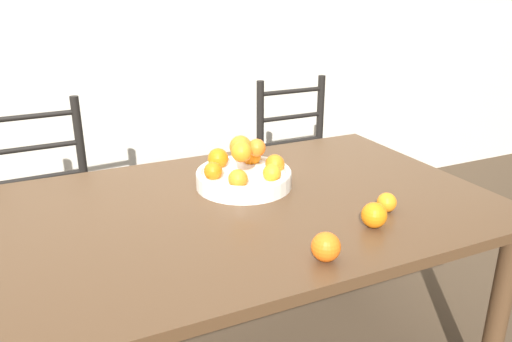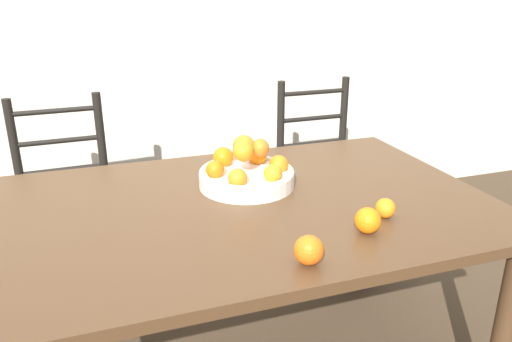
{
  "view_description": "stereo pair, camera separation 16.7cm",
  "coord_description": "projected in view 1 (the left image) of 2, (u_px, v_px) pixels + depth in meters",
  "views": [
    {
      "loc": [
        -0.58,
        -1.39,
        1.44
      ],
      "look_at": [
        0.08,
        0.04,
        0.85
      ],
      "focal_mm": 35.0,
      "sensor_mm": 36.0,
      "label": 1
    },
    {
      "loc": [
        -0.43,
        -1.45,
        1.44
      ],
      "look_at": [
        0.08,
        0.04,
        0.85
      ],
      "focal_mm": 35.0,
      "sensor_mm": 36.0,
      "label": 2
    }
  ],
  "objects": [
    {
      "name": "dining_table",
      "position": [
        238.0,
        228.0,
        1.68
      ],
      "size": [
        1.7,
        1.06,
        0.76
      ],
      "color": "#4C331E",
      "rests_on": "ground_plane"
    },
    {
      "name": "chair_right",
      "position": [
        302.0,
        174.0,
        2.74
      ],
      "size": [
        0.42,
        0.4,
        0.97
      ],
      "rotation": [
        0.0,
        0.0,
        0.01
      ],
      "color": "black",
      "rests_on": "ground_plane"
    },
    {
      "name": "orange_loose_0",
      "position": [
        326.0,
        247.0,
        1.3
      ],
      "size": [
        0.08,
        0.08,
        0.08
      ],
      "color": "orange",
      "rests_on": "dining_table"
    },
    {
      "name": "orange_loose_2",
      "position": [
        374.0,
        215.0,
        1.48
      ],
      "size": [
        0.08,
        0.08,
        0.08
      ],
      "color": "orange",
      "rests_on": "dining_table"
    },
    {
      "name": "chair_left",
      "position": [
        48.0,
        217.0,
        2.22
      ],
      "size": [
        0.44,
        0.42,
        0.97
      ],
      "rotation": [
        0.0,
        0.0,
        0.04
      ],
      "color": "black",
      "rests_on": "ground_plane"
    },
    {
      "name": "orange_loose_1",
      "position": [
        387.0,
        202.0,
        1.58
      ],
      "size": [
        0.06,
        0.06,
        0.06
      ],
      "color": "orange",
      "rests_on": "dining_table"
    },
    {
      "name": "fruit_bowl",
      "position": [
        244.0,
        173.0,
        1.78
      ],
      "size": [
        0.34,
        0.34,
        0.18
      ],
      "color": "silver",
      "rests_on": "dining_table"
    },
    {
      "name": "wall_back",
      "position": [
        127.0,
        12.0,
        2.78
      ],
      "size": [
        8.0,
        0.06,
        2.6
      ],
      "color": "beige",
      "rests_on": "ground_plane"
    }
  ]
}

